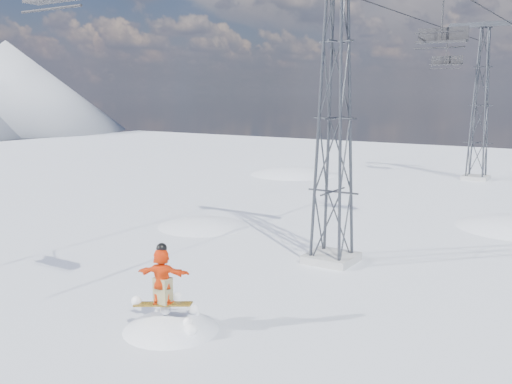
{
  "coord_description": "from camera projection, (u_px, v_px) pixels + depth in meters",
  "views": [
    {
      "loc": [
        9.82,
        -11.36,
        6.43
      ],
      "look_at": [
        0.15,
        3.66,
        3.31
      ],
      "focal_mm": 40.0,
      "sensor_mm": 36.0,
      "label": 1
    }
  ],
  "objects": [
    {
      "name": "snow_terrain",
      "position": [
        338.0,
        339.0,
        37.54
      ],
      "size": [
        39.0,
        37.0,
        22.0
      ],
      "color": "white",
      "rests_on": "ground"
    },
    {
      "name": "lift_chair_mid",
      "position": [
        442.0,
        36.0,
        23.98
      ],
      "size": [
        2.1,
        0.6,
        2.61
      ],
      "color": "#232326",
      "rests_on": "ground"
    },
    {
      "name": "haul_cables",
      "position": [
        431.0,
        6.0,
        29.6
      ],
      "size": [
        4.46,
        51.0,
        0.06
      ],
      "color": "black",
      "rests_on": "ground"
    },
    {
      "name": "lift_tower_near",
      "position": [
        335.0,
        119.0,
        21.01
      ],
      "size": [
        5.2,
        1.8,
        11.43
      ],
      "color": "#999999",
      "rests_on": "ground"
    },
    {
      "name": "lift_tower_far",
      "position": [
        480.0,
        106.0,
        41.71
      ],
      "size": [
        5.2,
        1.8,
        11.43
      ],
      "color": "#999999",
      "rests_on": "ground"
    },
    {
      "name": "lift_chair_far",
      "position": [
        446.0,
        61.0,
        41.0
      ],
      "size": [
        2.23,
        0.64,
        2.76
      ],
      "color": "#232326",
      "rests_on": "ground"
    },
    {
      "name": "ground",
      "position": [
        180.0,
        328.0,
        15.75
      ],
      "size": [
        120.0,
        120.0,
        0.0
      ],
      "primitive_type": "plane",
      "color": "white",
      "rests_on": "ground"
    }
  ]
}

